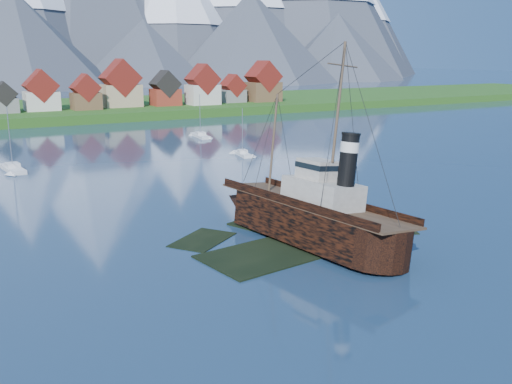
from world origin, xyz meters
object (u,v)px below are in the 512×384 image
sailboat_a (13,169)px  sailboat_e (200,136)px  tugboat_wreck (302,213)px  sailboat_d (243,154)px

sailboat_a → sailboat_e: bearing=19.7°
sailboat_a → sailboat_e: (49.80, 24.34, -0.02)m
tugboat_wreck → sailboat_e: 89.06m
tugboat_wreck → sailboat_e: tugboat_wreck is taller
tugboat_wreck → sailboat_a: size_ratio=2.42×
tugboat_wreck → sailboat_e: size_ratio=2.58×
tugboat_wreck → sailboat_a: 65.92m
sailboat_a → sailboat_d: (46.01, -6.52, -0.03)m
tugboat_wreck → sailboat_d: bearing=60.9°
tugboat_wreck → sailboat_e: (25.11, 85.40, -2.78)m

